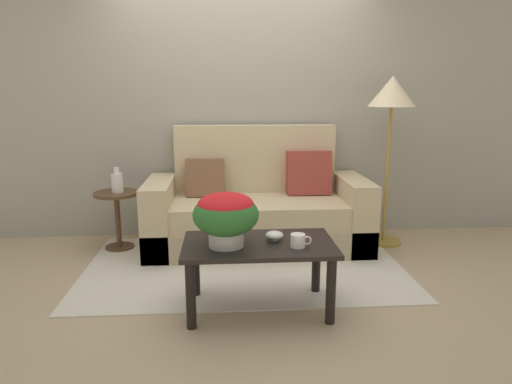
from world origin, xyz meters
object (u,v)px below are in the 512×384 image
(coffee_mug, at_px, (298,241))
(table_vase, at_px, (117,182))
(floor_lamp, at_px, (392,103))
(snack_bowl, at_px, (274,235))
(couch, at_px, (258,211))
(coffee_table, at_px, (259,254))
(potted_plant, at_px, (226,214))
(side_table, at_px, (117,210))

(coffee_mug, height_order, table_vase, table_vase)
(floor_lamp, height_order, snack_bowl, floor_lamp)
(couch, xyz_separation_m, coffee_mug, (0.16, -1.42, 0.18))
(coffee_table, distance_m, coffee_mug, 0.30)
(coffee_table, distance_m, potted_plant, 0.37)
(couch, relative_size, potted_plant, 4.83)
(couch, xyz_separation_m, snack_bowl, (0.02, -1.27, 0.17))
(snack_bowl, bearing_deg, floor_lamp, 45.97)
(side_table, bearing_deg, snack_bowl, -43.55)
(couch, bearing_deg, coffee_table, -93.89)
(coffee_mug, distance_m, table_vase, 2.04)
(floor_lamp, bearing_deg, coffee_mug, -127.51)
(potted_plant, xyz_separation_m, snack_bowl, (0.33, 0.09, -0.18))
(coffee_table, height_order, snack_bowl, snack_bowl)
(coffee_table, relative_size, coffee_mug, 7.31)
(potted_plant, bearing_deg, floor_lamp, 41.24)
(table_vase, bearing_deg, floor_lamp, -0.11)
(floor_lamp, bearing_deg, snack_bowl, -134.03)
(floor_lamp, xyz_separation_m, coffee_mug, (-1.08, -1.41, -0.84))
(side_table, bearing_deg, floor_lamp, -0.10)
(couch, bearing_deg, coffee_mug, -83.60)
(floor_lamp, bearing_deg, potted_plant, -138.76)
(floor_lamp, xyz_separation_m, potted_plant, (-1.55, -1.36, -0.66))
(snack_bowl, xyz_separation_m, table_vase, (-1.32, 1.27, 0.13))
(side_table, height_order, snack_bowl, side_table)
(table_vase, bearing_deg, potted_plant, -53.91)
(coffee_mug, bearing_deg, coffee_table, 156.62)
(potted_plant, xyz_separation_m, coffee_mug, (0.46, -0.05, -0.17))
(potted_plant, distance_m, snack_bowl, 0.38)
(side_table, xyz_separation_m, floor_lamp, (2.56, -0.00, 0.98))
(couch, bearing_deg, table_vase, -179.88)
(side_table, xyz_separation_m, snack_bowl, (1.33, -1.27, 0.13))
(side_table, height_order, floor_lamp, floor_lamp)
(side_table, bearing_deg, potted_plant, -53.46)
(coffee_table, xyz_separation_m, snack_bowl, (0.11, 0.04, 0.12))
(coffee_table, height_order, table_vase, table_vase)
(potted_plant, relative_size, table_vase, 1.83)
(couch, xyz_separation_m, floor_lamp, (1.24, -0.01, 1.02))
(side_table, height_order, potted_plant, potted_plant)
(coffee_mug, bearing_deg, floor_lamp, 52.49)
(couch, height_order, side_table, couch)
(floor_lamp, distance_m, potted_plant, 2.16)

